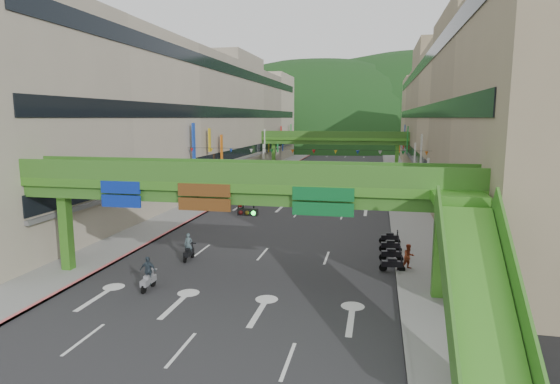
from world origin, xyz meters
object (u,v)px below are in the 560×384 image
(car_yellow, at_px, (330,178))
(pedestrian_red, at_px, (409,259))
(overpass_near, at_px, (249,197))
(scooter_rider_near, at_px, (189,248))
(car_silver, at_px, (280,193))
(scooter_rider_mid, at_px, (301,196))

(car_yellow, xyz_separation_m, pedestrian_red, (8.92, -40.02, 0.14))
(overpass_near, distance_m, car_yellow, 45.22)
(scooter_rider_near, relative_size, car_silver, 0.49)
(scooter_rider_mid, distance_m, car_silver, 4.78)
(scooter_rider_near, distance_m, car_yellow, 41.11)
(overpass_near, xyz_separation_m, car_yellow, (-0.05, 44.99, -4.56))
(overpass_near, height_order, car_silver, overpass_near)
(scooter_rider_near, distance_m, scooter_rider_mid, 22.18)
(scooter_rider_mid, bearing_deg, pedestrian_red, -64.16)
(scooter_rider_mid, height_order, car_silver, scooter_rider_mid)
(scooter_rider_mid, xyz_separation_m, pedestrian_red, (10.20, -21.05, -0.15))
(scooter_rider_mid, relative_size, car_yellow, 0.48)
(overpass_near, relative_size, scooter_rider_near, 15.01)
(car_silver, bearing_deg, scooter_rider_near, -83.73)
(overpass_near, xyz_separation_m, car_silver, (-4.45, 29.62, -4.58))
(car_yellow, bearing_deg, overpass_near, -84.65)
(overpass_near, xyz_separation_m, scooter_rider_mid, (-1.33, 26.02, -4.27))
(car_silver, distance_m, car_yellow, 15.99)
(scooter_rider_near, xyz_separation_m, car_yellow, (5.40, 40.76, -0.20))
(scooter_rider_near, relative_size, car_yellow, 0.49)
(overpass_near, bearing_deg, car_yellow, 90.06)
(scooter_rider_near, relative_size, pedestrian_red, 1.19)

